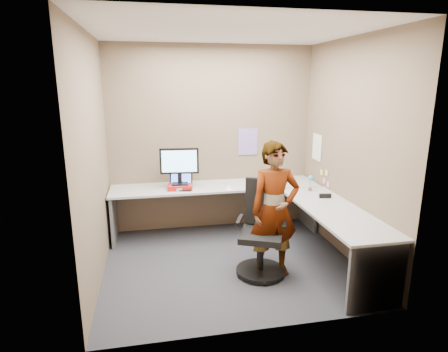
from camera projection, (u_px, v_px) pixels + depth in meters
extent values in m
plane|color=#2A2A30|center=(230.00, 263.00, 4.62)|extent=(3.00, 3.00, 0.00)
plane|color=brown|center=(212.00, 139.00, 5.53)|extent=(3.00, 0.00, 3.00)
plane|color=brown|center=(350.00, 151.00, 4.57)|extent=(0.00, 2.70, 2.70)
plane|color=brown|center=(93.00, 161.00, 4.01)|extent=(0.00, 2.70, 2.70)
plane|color=white|center=(231.00, 31.00, 3.96)|extent=(3.00, 3.00, 0.00)
cube|color=#A4A4A4|center=(216.00, 186.00, 5.37)|extent=(2.96, 0.65, 0.03)
cube|color=#A4A4A4|center=(334.00, 211.00, 4.35)|extent=(0.65, 1.91, 0.03)
cube|color=#59595B|center=(114.00, 217.00, 5.19)|extent=(0.04, 0.60, 0.70)
cube|color=#59595B|center=(308.00, 204.00, 5.73)|extent=(0.04, 0.60, 0.70)
cube|color=#59595B|center=(377.00, 278.00, 3.57)|extent=(0.60, 0.04, 0.70)
cube|color=#B71712|center=(180.00, 187.00, 5.18)|extent=(0.35, 0.27, 0.07)
cube|color=black|center=(180.00, 184.00, 5.17)|extent=(0.23, 0.17, 0.02)
cube|color=black|center=(180.00, 178.00, 5.18)|extent=(0.06, 0.05, 0.13)
cube|color=black|center=(179.00, 161.00, 5.12)|extent=(0.53, 0.09, 0.35)
cube|color=#93D2FF|center=(179.00, 161.00, 5.10)|extent=(0.47, 0.05, 0.30)
cube|color=black|center=(180.00, 189.00, 5.18)|extent=(0.36, 0.29, 0.02)
cube|color=black|center=(181.00, 179.00, 5.26)|extent=(0.32, 0.13, 0.21)
cube|color=#4F78FA|center=(181.00, 179.00, 5.26)|extent=(0.28, 0.10, 0.17)
cube|color=#B7B7BC|center=(181.00, 189.00, 5.11)|extent=(0.12, 0.08, 0.04)
sphere|color=red|center=(181.00, 187.00, 5.09)|extent=(0.04, 0.04, 0.04)
cone|color=white|center=(229.00, 187.00, 5.17)|extent=(0.10, 0.10, 0.06)
cube|color=black|center=(325.00, 196.00, 4.78)|extent=(0.15, 0.06, 0.05)
cylinder|color=brown|center=(310.00, 189.00, 5.10)|extent=(0.05, 0.05, 0.04)
cylinder|color=#338C3F|center=(310.00, 183.00, 5.08)|extent=(0.01, 0.01, 0.14)
sphere|color=#38A4C5|center=(310.00, 178.00, 5.07)|extent=(0.07, 0.07, 0.07)
cube|color=#846BB7|center=(248.00, 142.00, 5.63)|extent=(0.30, 0.01, 0.40)
cube|color=white|center=(317.00, 147.00, 5.45)|extent=(0.01, 0.28, 0.38)
cube|color=#F2E059|center=(327.00, 173.00, 5.19)|extent=(0.01, 0.07, 0.07)
cube|color=pink|center=(324.00, 181.00, 5.27)|extent=(0.01, 0.07, 0.07)
cube|color=pink|center=(328.00, 184.00, 5.16)|extent=(0.01, 0.07, 0.07)
cube|color=#F2E059|center=(322.00, 172.00, 5.34)|extent=(0.01, 0.07, 0.07)
cylinder|color=black|center=(261.00, 271.00, 4.35)|extent=(0.57, 0.57, 0.04)
cylinder|color=black|center=(261.00, 253.00, 4.30)|extent=(0.06, 0.06, 0.41)
cube|color=black|center=(261.00, 236.00, 4.24)|extent=(0.62, 0.62, 0.07)
cube|color=black|center=(264.00, 201.00, 4.37)|extent=(0.43, 0.23, 0.56)
cube|color=black|center=(240.00, 220.00, 4.25)|extent=(0.16, 0.30, 0.03)
cube|color=black|center=(285.00, 223.00, 4.15)|extent=(0.16, 0.30, 0.03)
imported|color=#999399|center=(275.00, 210.00, 4.20)|extent=(0.58, 0.39, 1.55)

